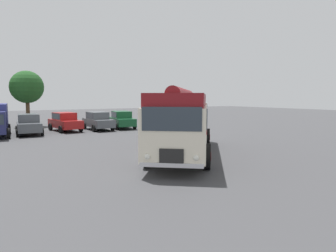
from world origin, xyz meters
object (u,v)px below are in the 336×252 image
at_px(vintage_bus, 183,119).
at_px(car_mid_right, 98,121).
at_px(car_near_left, 29,124).
at_px(car_far_right, 122,120).
at_px(car_mid_left, 65,122).

xyz_separation_m(vintage_bus, car_mid_right, (0.03, 13.91, -1.05)).
bearing_deg(car_mid_right, car_near_left, -176.82).
bearing_deg(car_far_right, car_mid_right, -176.01).
distance_m(vintage_bus, car_mid_right, 13.95).
distance_m(car_mid_left, car_mid_right, 2.89).
relative_size(vintage_bus, car_mid_right, 2.21).
bearing_deg(car_near_left, car_far_right, 3.42).
xyz_separation_m(vintage_bus, car_near_left, (-5.86, 13.59, -1.05)).
relative_size(vintage_bus, car_far_right, 2.13).
xyz_separation_m(car_mid_left, car_far_right, (5.27, -0.41, 0.00)).
bearing_deg(car_mid_right, car_mid_left, 168.38).
bearing_deg(car_mid_left, vintage_bus, -79.06).
height_order(vintage_bus, car_near_left, vintage_bus).
height_order(car_mid_left, car_mid_right, same).
bearing_deg(car_mid_left, car_far_right, -4.47).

